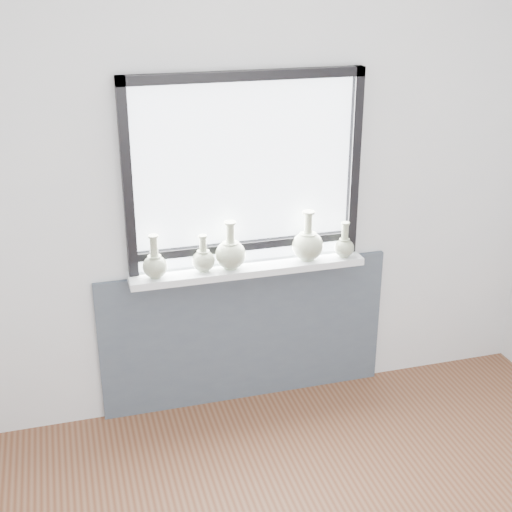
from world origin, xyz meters
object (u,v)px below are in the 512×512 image
object	(u,v)px
vase_e	(344,246)
vase_d	(308,244)
windowsill	(248,269)
vase_a	(155,264)
vase_b	(203,259)
vase_c	(231,253)

from	to	relation	value
vase_e	vase_d	bearing A→B (deg)	175.23
windowsill	vase_a	bearing A→B (deg)	-177.95
vase_b	vase_a	bearing A→B (deg)	-177.00
vase_e	vase_a	bearing A→B (deg)	179.64
vase_c	vase_a	bearing A→B (deg)	-178.54
vase_b	vase_c	xyz separation A→B (m)	(0.15, -0.00, 0.02)
vase_b	vase_e	size ratio (longest dim) A/B	1.00
windowsill	vase_d	bearing A→B (deg)	-1.23
vase_b	vase_d	bearing A→B (deg)	-0.27
vase_b	vase_e	world-z (taller)	same
vase_d	vase_e	world-z (taller)	vase_d
vase_c	vase_e	world-z (taller)	vase_c
windowsill	vase_b	world-z (taller)	vase_b
vase_d	vase_a	bearing A→B (deg)	-179.26
windowsill	vase_d	distance (m)	0.36
windowsill	vase_e	xyz separation A→B (m)	(0.56, -0.03, 0.09)
vase_a	windowsill	bearing A→B (deg)	2.05
vase_b	vase_d	xyz separation A→B (m)	(0.60, -0.00, 0.02)
windowsill	vase_d	xyz separation A→B (m)	(0.35, -0.01, 0.11)
vase_c	windowsill	bearing A→B (deg)	4.47
vase_a	vase_b	bearing A→B (deg)	3.00
vase_c	vase_e	bearing A→B (deg)	-1.51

